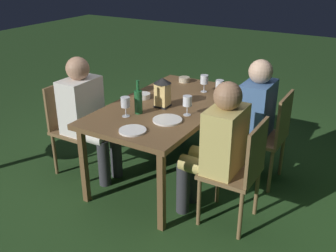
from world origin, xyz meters
TOP-DOWN VIEW (x-y plane):
  - ground_plane at (0.00, 0.00)m, footprint 16.00×16.00m
  - dining_table at (0.00, 0.00)m, footprint 1.62×0.90m
  - chair_side_left_b at (0.37, -0.84)m, footprint 0.42×0.40m
  - person_in_cream at (0.37, -0.65)m, footprint 0.38×0.47m
  - chair_side_right_b at (0.37, 0.84)m, footprint 0.42×0.40m
  - person_in_mustard at (0.37, 0.65)m, footprint 0.38×0.47m
  - chair_side_right_a at (-0.37, 0.84)m, footprint 0.42×0.40m
  - person_in_blue at (-0.37, 0.65)m, footprint 0.38×0.47m
  - lantern_centerpiece at (0.08, -0.01)m, footprint 0.15×0.15m
  - green_bottle_on_table at (0.32, -0.10)m, footprint 0.07×0.07m
  - wine_glass_a at (-0.39, 0.33)m, footprint 0.08×0.08m
  - wine_glass_b at (0.43, -0.15)m, footprint 0.08×0.08m
  - wine_glass_c at (-0.47, 0.13)m, footprint 0.08×0.08m
  - wine_glass_d at (0.15, 0.27)m, footprint 0.08×0.08m
  - plate_a at (0.65, 0.07)m, footprint 0.21×0.21m
  - plate_b at (0.34, 0.20)m, footprint 0.24×0.24m
  - bowl_olives at (-0.65, -0.19)m, footprint 0.12×0.12m
  - bowl_bread at (-0.01, -0.28)m, footprint 0.13×0.13m

SIDE VIEW (x-z plane):
  - ground_plane at x=0.00m, z-range 0.00..0.00m
  - chair_side_left_b at x=0.37m, z-range 0.05..0.92m
  - chair_side_right_b at x=0.37m, z-range 0.05..0.92m
  - chair_side_right_a at x=-0.37m, z-range 0.05..0.92m
  - person_in_cream at x=0.37m, z-range 0.06..1.21m
  - person_in_mustard at x=0.37m, z-range 0.06..1.21m
  - person_in_blue at x=-0.37m, z-range 0.06..1.21m
  - dining_table at x=0.00m, z-range 0.31..1.04m
  - plate_a at x=0.65m, z-range 0.73..0.75m
  - plate_b at x=0.34m, z-range 0.73..0.75m
  - bowl_bread at x=-0.01m, z-range 0.73..0.78m
  - bowl_olives at x=-0.65m, z-range 0.73..0.79m
  - green_bottle_on_table at x=0.32m, z-range 0.69..0.98m
  - wine_glass_a at x=-0.39m, z-range 0.76..0.93m
  - wine_glass_b at x=0.43m, z-range 0.76..0.93m
  - wine_glass_c at x=-0.47m, z-range 0.76..0.93m
  - wine_glass_d at x=0.15m, z-range 0.76..0.93m
  - lantern_centerpiece at x=0.08m, z-range 0.75..1.01m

